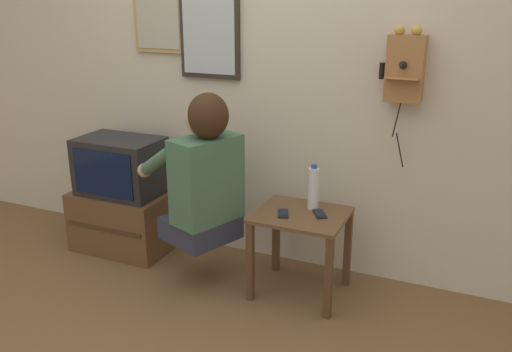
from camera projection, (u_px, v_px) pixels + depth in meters
wall_back at (266, 69)px, 3.40m from camera, size 6.80×0.05×2.55m
side_table at (301, 230)px, 3.17m from camera, size 0.52×0.45×0.51m
person at (204, 172)px, 3.15m from camera, size 0.64×0.57×0.91m
tv_stand at (124, 220)px, 3.82m from camera, size 0.67×0.45×0.42m
television at (120, 166)px, 3.67m from camera, size 0.56×0.37×0.39m
wall_phone_antique at (405, 67)px, 2.97m from camera, size 0.24×0.18×0.79m
framed_picture at (159, 23)px, 3.57m from camera, size 0.38×0.03×0.38m
wall_mirror at (209, 29)px, 3.43m from camera, size 0.42×0.03×0.62m
cell_phone_held at (283, 213)px, 3.12m from camera, size 0.10×0.14×0.01m
cell_phone_spare at (320, 214)px, 3.12m from camera, size 0.11×0.14×0.01m
water_bottle at (313, 188)px, 3.17m from camera, size 0.06×0.06×0.27m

